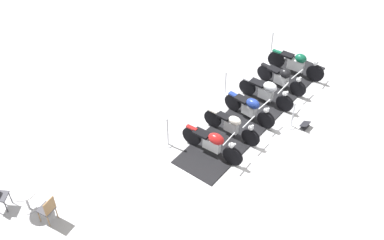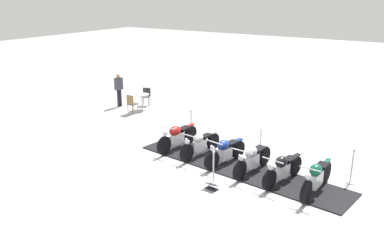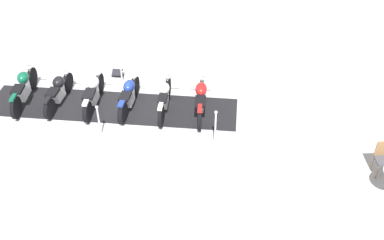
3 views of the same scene
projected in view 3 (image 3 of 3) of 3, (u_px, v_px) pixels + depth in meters
name	position (u px, v px, depth m)	size (l,w,h in m)	color
ground_plane	(113.00, 107.00, 14.48)	(80.00, 80.00, 0.00)	#B2B2B7
display_platform	(113.00, 107.00, 14.47)	(7.71, 1.59, 0.04)	black
motorcycle_maroon	(201.00, 98.00, 13.95)	(2.24, 0.68, 1.00)	black
motorcycle_cream	(165.00, 97.00, 14.07)	(2.16, 0.70, 0.95)	black
motorcycle_navy	(129.00, 95.00, 14.15)	(2.04, 0.69, 0.94)	black
motorcycle_chrome	(93.00, 92.00, 14.22)	(2.18, 0.76, 0.94)	black
motorcycle_black	(59.00, 90.00, 14.33)	(2.08, 0.75, 0.92)	black
motorcycle_forest	(24.00, 87.00, 14.40)	(2.32, 0.61, 1.00)	black
stanchion_right_mid	(121.00, 74.00, 15.34)	(0.32, 0.32, 1.07)	silver
stanchion_left_mid	(100.00, 127.00, 13.19)	(0.34, 0.34, 1.07)	silver
stanchion_left_front	(215.00, 133.00, 12.88)	(0.30, 0.30, 1.15)	silver
info_placard	(117.00, 74.00, 15.84)	(0.31, 0.42, 0.22)	#333338
cafe_chair_across_table	(383.00, 156.00, 11.92)	(0.41, 0.41, 0.94)	olive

